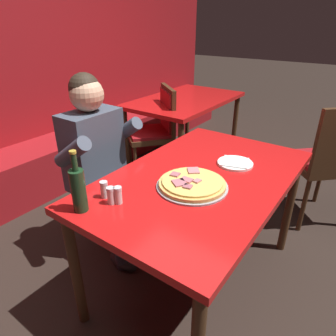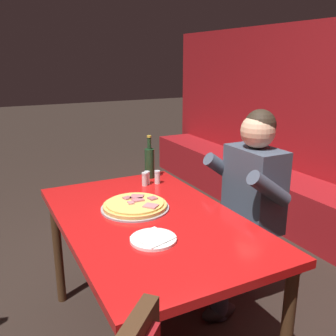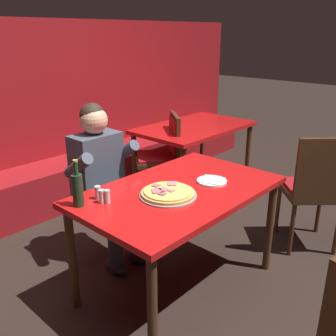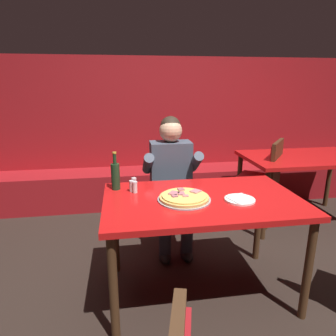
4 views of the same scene
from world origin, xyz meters
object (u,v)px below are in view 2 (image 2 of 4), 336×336
plate_white_paper (153,239)px  shaker_black_pepper (157,178)px  shaker_parmesan (145,180)px  beer_bottle (150,162)px  shaker_red_pepper_flakes (147,178)px  pizza (135,206)px  main_dining_table (150,232)px  diner_seated_blue_shirt (242,202)px

plate_white_paper → shaker_black_pepper: (-0.71, 0.36, 0.03)m
plate_white_paper → shaker_parmesan: size_ratio=2.44×
beer_bottle → shaker_red_pepper_flakes: bearing=-31.8°
pizza → shaker_red_pepper_flakes: shaker_red_pepper_flakes is taller
main_dining_table → diner_seated_blue_shirt: diner_seated_blue_shirt is taller
main_dining_table → shaker_red_pepper_flakes: bearing=157.4°
shaker_red_pepper_flakes → diner_seated_blue_shirt: bearing=50.9°
shaker_parmesan → diner_seated_blue_shirt: size_ratio=0.07×
pizza → plate_white_paper: size_ratio=1.76×
shaker_parmesan → beer_bottle: bearing=144.9°
shaker_red_pepper_flakes → shaker_parmesan: 0.03m
shaker_black_pepper → shaker_red_pepper_flakes: bearing=-106.6°
shaker_parmesan → diner_seated_blue_shirt: bearing=54.0°
plate_white_paper → diner_seated_blue_shirt: size_ratio=0.16×
plate_white_paper → shaker_red_pepper_flakes: 0.79m
plate_white_paper → shaker_black_pepper: size_ratio=2.44×
main_dining_table → pizza: pizza is taller
plate_white_paper → beer_bottle: beer_bottle is taller
main_dining_table → beer_bottle: bearing=155.5°
plate_white_paper → shaker_black_pepper: shaker_black_pepper is taller
pizza → shaker_parmesan: shaker_parmesan is taller
plate_white_paper → shaker_parmesan: shaker_parmesan is taller
beer_bottle → shaker_black_pepper: size_ratio=3.40×
diner_seated_blue_shirt → beer_bottle: bearing=-141.4°
beer_bottle → diner_seated_blue_shirt: diner_seated_blue_shirt is taller
shaker_red_pepper_flakes → main_dining_table: bearing=-22.6°
beer_bottle → diner_seated_blue_shirt: 0.67m
diner_seated_blue_shirt → plate_white_paper: bearing=-66.0°
shaker_parmesan → main_dining_table: bearing=-20.9°
shaker_black_pepper → shaker_red_pepper_flakes: same height
main_dining_table → shaker_parmesan: 0.51m
beer_bottle → shaker_parmesan: 0.19m
beer_bottle → shaker_red_pepper_flakes: 0.16m
main_dining_table → beer_bottle: 0.69m
plate_white_paper → shaker_red_pepper_flakes: size_ratio=2.44×
plate_white_paper → diner_seated_blue_shirt: bearing=114.0°
pizza → beer_bottle: beer_bottle is taller
shaker_red_pepper_flakes → shaker_parmesan: size_ratio=1.00×
pizza → beer_bottle: size_ratio=1.27×
beer_bottle → diner_seated_blue_shirt: size_ratio=0.23×
main_dining_table → diner_seated_blue_shirt: size_ratio=1.09×
main_dining_table → shaker_parmesan: bearing=159.1°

